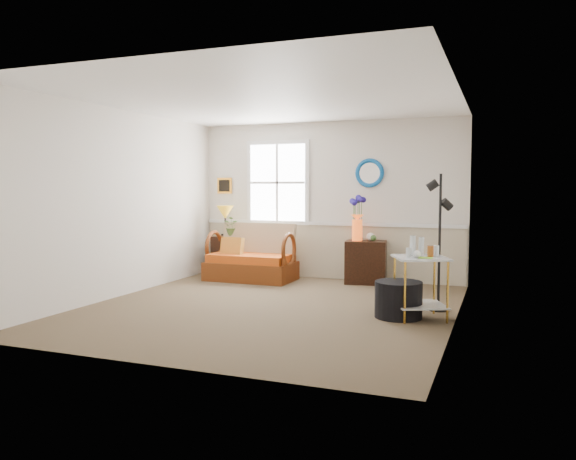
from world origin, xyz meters
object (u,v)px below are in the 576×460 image
(cabinet, at_px, (366,262))
(side_table, at_px, (420,288))
(lamp_stand, at_px, (226,255))
(floor_lamp, at_px, (439,243))
(ottoman, at_px, (398,299))
(loveseat, at_px, (251,252))

(cabinet, height_order, side_table, side_table)
(lamp_stand, xyz_separation_m, floor_lamp, (3.77, -1.62, 0.51))
(side_table, distance_m, ottoman, 0.29)
(loveseat, xyz_separation_m, ottoman, (2.73, -1.81, -0.25))
(lamp_stand, bearing_deg, cabinet, -0.55)
(loveseat, bearing_deg, ottoman, -33.23)
(side_table, xyz_separation_m, floor_lamp, (0.15, 0.53, 0.48))
(loveseat, distance_m, floor_lamp, 3.39)
(lamp_stand, bearing_deg, side_table, -30.77)
(ottoman, bearing_deg, floor_lamp, 54.83)
(cabinet, distance_m, floor_lamp, 2.12)
(loveseat, height_order, side_table, loveseat)
(loveseat, height_order, cabinet, loveseat)
(cabinet, xyz_separation_m, floor_lamp, (1.29, -1.60, 0.50))
(floor_lamp, distance_m, ottoman, 0.93)
(loveseat, xyz_separation_m, floor_lamp, (3.13, -1.25, 0.38))
(floor_lamp, height_order, ottoman, floor_lamp)
(loveseat, distance_m, ottoman, 3.29)
(side_table, relative_size, floor_lamp, 0.43)
(side_table, distance_m, floor_lamp, 0.73)
(loveseat, relative_size, ottoman, 2.55)
(lamp_stand, bearing_deg, loveseat, -29.83)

